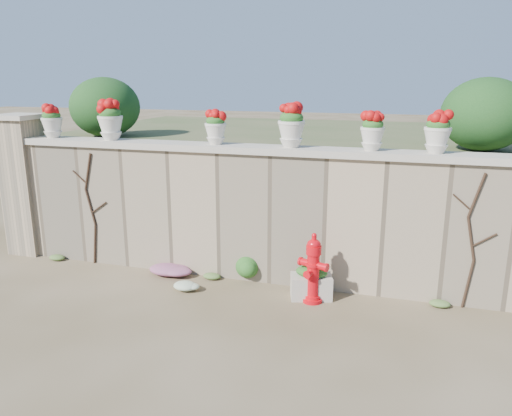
% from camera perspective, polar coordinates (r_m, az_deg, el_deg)
% --- Properties ---
extents(ground, '(80.00, 80.00, 0.00)m').
position_cam_1_polar(ground, '(6.57, -5.90, -13.44)').
color(ground, brown).
rests_on(ground, ground).
extents(stone_wall, '(8.00, 0.40, 2.00)m').
position_cam_1_polar(stone_wall, '(7.77, -0.99, -0.91)').
color(stone_wall, tan).
rests_on(stone_wall, ground).
extents(wall_cap, '(8.10, 0.52, 0.10)m').
position_cam_1_polar(wall_cap, '(7.56, -1.02, 6.78)').
color(wall_cap, beige).
rests_on(wall_cap, stone_wall).
extents(gate_pillar, '(0.72, 0.72, 2.48)m').
position_cam_1_polar(gate_pillar, '(9.78, -24.83, 2.53)').
color(gate_pillar, tan).
rests_on(gate_pillar, ground).
extents(raised_fill, '(9.00, 6.00, 2.00)m').
position_cam_1_polar(raised_fill, '(10.78, 4.24, 3.48)').
color(raised_fill, '#384C23').
rests_on(raised_fill, ground).
extents(back_shrub_left, '(1.30, 1.30, 1.10)m').
position_cam_1_polar(back_shrub_left, '(9.99, -16.88, 10.98)').
color(back_shrub_left, '#143814').
rests_on(back_shrub_left, raised_fill).
extents(back_shrub_right, '(1.30, 1.30, 1.10)m').
position_cam_1_polar(back_shrub_right, '(8.41, 24.72, 9.70)').
color(back_shrub_right, '#143814').
rests_on(back_shrub_right, raised_fill).
extents(vine_left, '(0.60, 0.04, 1.91)m').
position_cam_1_polar(vine_left, '(8.76, -18.33, 0.08)').
color(vine_left, black).
rests_on(vine_left, ground).
extents(vine_right, '(0.60, 0.04, 1.91)m').
position_cam_1_polar(vine_right, '(7.28, 23.45, -3.34)').
color(vine_right, black).
rests_on(vine_right, ground).
extents(fire_hydrant, '(0.44, 0.31, 1.01)m').
position_cam_1_polar(fire_hydrant, '(7.07, 6.55, -6.82)').
color(fire_hydrant, red).
rests_on(fire_hydrant, ground).
extents(planter_box, '(0.65, 0.49, 0.49)m').
position_cam_1_polar(planter_box, '(7.30, 6.33, -8.52)').
color(planter_box, beige).
rests_on(planter_box, ground).
extents(green_shrub, '(0.53, 0.47, 0.50)m').
position_cam_1_polar(green_shrub, '(7.78, -1.27, -6.74)').
color(green_shrub, '#1E5119').
rests_on(green_shrub, ground).
extents(magenta_clump, '(0.79, 0.53, 0.21)m').
position_cam_1_polar(magenta_clump, '(8.16, -9.08, -6.97)').
color(magenta_clump, '#CB28A4').
rests_on(magenta_clump, ground).
extents(white_flowers, '(0.47, 0.38, 0.17)m').
position_cam_1_polar(white_flowers, '(7.61, -7.52, -8.70)').
color(white_flowers, white).
rests_on(white_flowers, ground).
extents(urn_pot_0, '(0.35, 0.35, 0.54)m').
position_cam_1_polar(urn_pot_0, '(9.19, -22.29, 9.11)').
color(urn_pot_0, beige).
rests_on(urn_pot_0, wall_cap).
extents(urn_pot_1, '(0.40, 0.40, 0.63)m').
position_cam_1_polar(urn_pot_1, '(8.52, -16.31, 9.54)').
color(urn_pot_1, beige).
rests_on(urn_pot_1, wall_cap).
extents(urn_pot_2, '(0.33, 0.33, 0.52)m').
position_cam_1_polar(urn_pot_2, '(7.69, -4.64, 9.16)').
color(urn_pot_2, beige).
rests_on(urn_pot_2, wall_cap).
extents(urn_pot_3, '(0.39, 0.39, 0.62)m').
position_cam_1_polar(urn_pot_3, '(7.34, 4.07, 9.30)').
color(urn_pot_3, beige).
rests_on(urn_pot_3, wall_cap).
extents(urn_pot_4, '(0.34, 0.34, 0.53)m').
position_cam_1_polar(urn_pot_4, '(7.18, 13.16, 8.47)').
color(urn_pot_4, beige).
rests_on(urn_pot_4, wall_cap).
extents(urn_pot_5, '(0.36, 0.36, 0.56)m').
position_cam_1_polar(urn_pot_5, '(7.17, 20.03, 8.10)').
color(urn_pot_5, beige).
rests_on(urn_pot_5, wall_cap).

